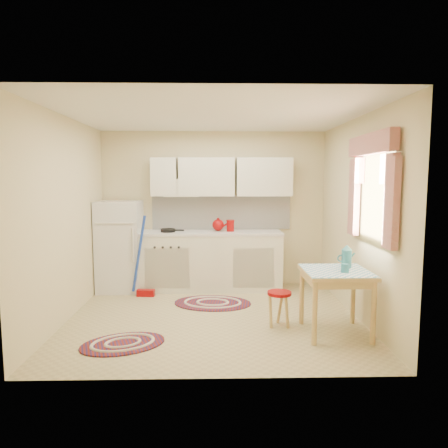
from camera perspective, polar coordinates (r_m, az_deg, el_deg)
The scene contains 14 objects.
room_shell at distance 5.16m, azimuth 0.19°, elevation 4.88°, with size 3.64×3.60×2.52m.
fridge at distance 6.42m, azimuth -14.63°, elevation -3.07°, with size 0.65×0.60×1.40m, color silver.
broom at distance 6.01m, azimuth -11.23°, elevation -4.59°, with size 0.28×0.12×1.20m, color #1A3BA8, non-canonical shape.
base_cabinets at distance 6.35m, azimuth -2.13°, elevation -5.37°, with size 2.25×0.60×0.88m, color beige.
countertop at distance 6.27m, azimuth -2.14°, elevation -1.25°, with size 2.27×0.62×0.04m, color beige.
frying_pan at distance 6.26m, azimuth -8.01°, elevation -0.91°, with size 0.23×0.23×0.05m, color black.
red_kettle at distance 6.25m, azimuth -0.85°, elevation -0.14°, with size 0.20×0.18×0.20m, color #850406, non-canonical shape.
red_canister at distance 6.26m, azimuth 0.92°, elevation -0.33°, with size 0.12×0.12×0.16m, color #850406.
table at distance 4.73m, azimuth 15.61°, elevation -10.72°, with size 0.72×0.72×0.72m, color tan.
stool at distance 4.85m, azimuth 7.88°, elevation -11.94°, with size 0.28×0.28×0.42m, color #850406.
coffee_pot at distance 4.76m, azimuth 17.11°, elevation -4.42°, with size 0.14×0.12×0.28m, color teal, non-canonical shape.
mug at distance 4.55m, azimuth 16.90°, elevation -6.09°, with size 0.09×0.09×0.10m, color teal.
rug_center at distance 5.70m, azimuth -1.64°, elevation -11.22°, with size 1.08×0.72×0.02m, color maroon, non-canonical shape.
rug_left at distance 4.52m, azimuth -14.25°, elevation -16.25°, with size 0.88×0.59×0.02m, color maroon, non-canonical shape.
Camera 1 is at (0.02, -4.91, 1.73)m, focal length 32.00 mm.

